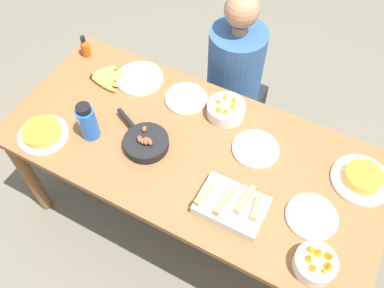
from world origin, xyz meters
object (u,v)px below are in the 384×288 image
Objects in this scene: melon_tray at (232,205)px; frittata_plate_side at (42,133)px; person_figure at (232,93)px; fruit_bowl_citrus at (316,263)px; empty_plate_far_left at (312,217)px; empty_plate_far_right at (186,99)px; water_bottle at (88,122)px; empty_plate_near_front at (256,149)px; empty_plate_mid_edge at (140,78)px; frittata_plate_center at (362,178)px; fruit_bowl_mango at (226,109)px; skillet at (146,142)px; hot_sauce_bottle at (85,47)px; banana_bunch at (105,77)px.

frittata_plate_side is at bearing -175.46° from melon_tray.
melon_tray is at bearing -66.82° from person_figure.
person_figure reaches higher than fruit_bowl_citrus.
empty_plate_far_left is 1.01× the size of empty_plate_far_right.
fruit_bowl_citrus is (0.86, -0.54, 0.04)m from empty_plate_far_right.
water_bottle is at bearing -125.56° from empty_plate_far_right.
empty_plate_far_left is 1.09m from water_bottle.
empty_plate_near_front is (-0.03, 0.33, -0.02)m from melon_tray.
empty_plate_far_left and empty_plate_mid_edge have the same top height.
frittata_plate_center is 0.23× the size of person_figure.
melon_tray is 0.53m from fruit_bowl_mango.
frittata_plate_center is 1.28m from water_bottle.
skillet is 1.54× the size of empty_plate_far_right.
empty_plate_near_front is 0.75m from empty_plate_mid_edge.
melon_tray is 1.23m from hot_sauce_bottle.
water_bottle is (-1.16, 0.12, 0.05)m from fruit_bowl_citrus.
banana_bunch is 1.00m from melon_tray.
melon_tray is 1.08× the size of frittata_plate_center.
person_figure is (0.10, 0.40, -0.28)m from empty_plate_far_right.
skillet is at bearing -125.27° from fruit_bowl_mango.
frittata_plate_center is 1.11× the size of frittata_plate_side.
empty_plate_mid_edge is at bearing 154.71° from fruit_bowl_citrus.
empty_plate_near_front is (0.89, -0.05, -0.01)m from banana_bunch.
frittata_plate_side is at bearing -161.55° from frittata_plate_center.
banana_bunch is at bearing -172.70° from fruit_bowl_mango.
empty_plate_far_right is at bearing 54.44° from water_bottle.
empty_plate_near_front is at bearing -8.10° from hot_sauce_bottle.
fruit_bowl_citrus is (1.36, -0.00, 0.02)m from frittata_plate_side.
empty_plate_mid_edge is 0.37m from hot_sauce_bottle.
frittata_plate_center is at bearing -3.22° from empty_plate_mid_edge.
person_figure is at bearing 25.64° from hot_sauce_bottle.
hot_sauce_bottle is 0.91m from person_figure.
hot_sauce_bottle is (-0.37, 0.02, 0.05)m from empty_plate_mid_edge.
empty_plate_far_left is at bearing -11.70° from banana_bunch.
hot_sauce_bottle is at bearing 177.24° from empty_plate_far_right.
melon_tray is 1.32× the size of empty_plate_far_right.
empty_plate_near_front and empty_plate_far_right have the same top height.
water_bottle is at bearing -65.37° from banana_bunch.
fruit_bowl_mango is 1.46× the size of hot_sauce_bottle.
melon_tray is 1.75× the size of fruit_bowl_citrus.
water_bottle is (-0.52, -0.42, 0.06)m from fruit_bowl_mango.
melon_tray is at bearing -85.14° from empty_plate_near_front.
banana_bunch is at bearing -150.84° from empty_plate_mid_edge.
empty_plate_near_front is at bearing -129.57° from skillet.
empty_plate_far_left and empty_plate_far_right have the same top height.
person_figure reaches higher than empty_plate_far_left.
empty_plate_near_front is 0.59m from fruit_bowl_citrus.
empty_plate_far_left is 1.33× the size of fruit_bowl_citrus.
fruit_bowl_mango is (0.67, 0.09, 0.02)m from banana_bunch.
frittata_plate_side is 1.15m from person_figure.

